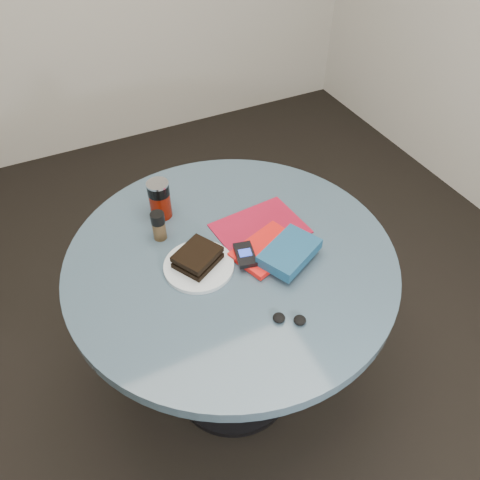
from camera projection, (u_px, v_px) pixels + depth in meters
name	position (u px, v px, depth m)	size (l,w,h in m)	color
ground	(233.00, 380.00, 1.93)	(4.00, 4.00, 0.00)	black
table	(232.00, 289.00, 1.52)	(1.00, 1.00, 0.75)	black
plate	(199.00, 266.00, 1.37)	(0.21, 0.21, 0.01)	silver
sandwich	(198.00, 257.00, 1.35)	(0.16, 0.15, 0.04)	black
soda_can	(160.00, 199.00, 1.49)	(0.09, 0.09, 0.13)	#6C1205
pepper_grinder	(159.00, 226.00, 1.43)	(0.04, 0.04, 0.10)	#4A371F
magazine	(260.00, 229.00, 1.49)	(0.27, 0.20, 0.00)	maroon
red_book	(267.00, 249.00, 1.41)	(0.20, 0.14, 0.02)	red
novel	(290.00, 252.00, 1.36)	(0.18, 0.12, 0.03)	navy
mp3_player	(245.00, 255.00, 1.37)	(0.07, 0.10, 0.02)	black
headphones	(289.00, 319.00, 1.23)	(0.09, 0.08, 0.02)	black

